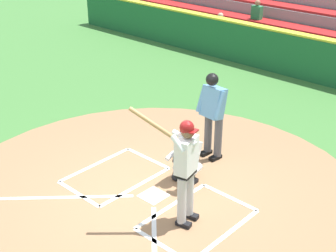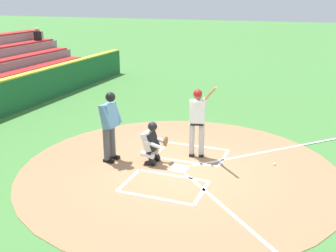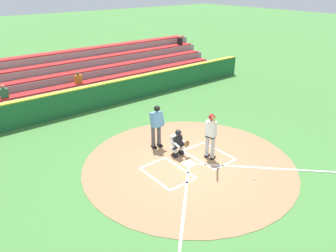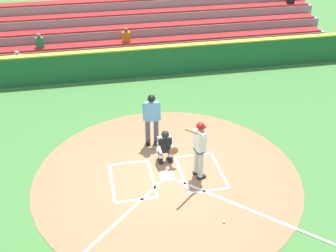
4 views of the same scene
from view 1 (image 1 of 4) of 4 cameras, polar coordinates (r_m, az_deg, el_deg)
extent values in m
plane|color=#427A38|center=(8.91, -1.73, -8.28)|extent=(120.00, 120.00, 0.00)
cylinder|color=#99704C|center=(8.90, -1.73, -8.24)|extent=(8.00, 8.00, 0.01)
cube|color=white|center=(8.90, -1.73, -8.20)|extent=(0.44, 0.44, 0.01)
cube|color=white|center=(8.92, 7.27, -8.33)|extent=(1.20, 0.08, 0.01)
cube|color=white|center=(7.79, -0.82, -13.86)|extent=(1.20, 0.08, 0.01)
cube|color=white|center=(8.64, 0.43, -9.33)|extent=(0.08, 1.80, 0.01)
cube|color=white|center=(8.04, 6.91, -12.61)|extent=(0.08, 1.80, 0.01)
cube|color=white|center=(10.07, -2.42, -3.82)|extent=(1.20, 0.08, 0.01)
cube|color=white|center=(9.09, -10.54, -7.87)|extent=(1.20, 0.08, 0.01)
cube|color=white|center=(9.17, -3.75, -7.11)|extent=(0.08, 1.80, 0.01)
cube|color=white|center=(9.95, -8.55, -4.50)|extent=(0.08, 1.80, 0.01)
cylinder|color=#BCBCBC|center=(8.10, 2.53, -7.87)|extent=(0.15, 0.15, 0.84)
cube|color=black|center=(8.35, 2.71, -10.55)|extent=(0.28, 0.17, 0.09)
cylinder|color=#BCBCBC|center=(7.91, 1.63, -8.78)|extent=(0.15, 0.15, 0.84)
cube|color=black|center=(8.16, 1.84, -11.49)|extent=(0.28, 0.17, 0.09)
cube|color=black|center=(7.75, 2.14, -5.44)|extent=(0.29, 0.38, 0.10)
cube|color=white|center=(7.60, 2.18, -3.44)|extent=(0.32, 0.44, 0.60)
sphere|color=brown|center=(7.40, 2.37, -0.71)|extent=(0.21, 0.21, 0.21)
sphere|color=maroon|center=(7.37, 2.24, -0.18)|extent=(0.23, 0.23, 0.23)
cube|color=maroon|center=(7.34, 2.99, -0.62)|extent=(0.14, 0.19, 0.02)
cylinder|color=white|center=(7.50, 1.93, -1.43)|extent=(0.44, 0.18, 0.21)
cylinder|color=white|center=(7.33, 1.15, -2.08)|extent=(0.28, 0.15, 0.29)
cylinder|color=#AD7F4C|center=(7.26, -1.83, 0.27)|extent=(0.61, 0.49, 0.53)
cylinder|color=#AD7F4C|center=(7.34, 0.87, -1.53)|extent=(0.10, 0.11, 0.08)
cube|color=black|center=(9.22, 2.83, -6.65)|extent=(0.13, 0.26, 0.09)
cube|color=black|center=(9.11, 2.69, -5.93)|extent=(0.13, 0.25, 0.37)
cylinder|color=silver|center=(9.14, 3.10, -5.25)|extent=(0.16, 0.36, 0.21)
cube|color=black|center=(9.39, 1.30, -5.96)|extent=(0.13, 0.26, 0.09)
cube|color=black|center=(9.29, 1.15, -5.24)|extent=(0.13, 0.25, 0.37)
cylinder|color=silver|center=(9.31, 1.56, -4.58)|extent=(0.16, 0.36, 0.21)
cube|color=silver|center=(9.06, 2.40, -3.04)|extent=(0.41, 0.37, 0.52)
cube|color=black|center=(8.99, 1.95, -3.30)|extent=(0.43, 0.23, 0.46)
sphere|color=tan|center=(8.84, 2.15, -1.10)|extent=(0.21, 0.21, 0.21)
sphere|color=black|center=(8.82, 2.07, -1.03)|extent=(0.24, 0.24, 0.24)
cylinder|color=silver|center=(8.85, 2.70, -3.97)|extent=(0.10, 0.45, 0.20)
cylinder|color=silver|center=(9.07, 0.74, -3.14)|extent=(0.10, 0.45, 0.20)
ellipsoid|color=brown|center=(8.73, 1.87, -4.63)|extent=(0.28, 0.11, 0.28)
cylinder|color=#4C4C51|center=(9.88, 5.93, -1.30)|extent=(0.16, 0.16, 0.86)
cube|color=black|center=(10.07, 5.62, -3.75)|extent=(0.15, 0.29, 0.09)
cylinder|color=#4C4C51|center=(10.05, 4.76, -0.76)|extent=(0.16, 0.16, 0.86)
cube|color=black|center=(10.23, 4.47, -3.18)|extent=(0.15, 0.29, 0.09)
cube|color=#5B8EB7|center=(9.63, 5.36, 2.83)|extent=(0.47, 0.40, 0.66)
sphere|color=beige|center=(9.43, 5.31, 5.40)|extent=(0.22, 0.22, 0.22)
sphere|color=black|center=(9.41, 5.23, 5.49)|extent=(0.25, 0.25, 0.25)
cylinder|color=#5B8EB7|center=(9.41, 6.10, 2.45)|extent=(0.12, 0.29, 0.56)
cylinder|color=#5B8EB7|center=(9.71, 4.01, 3.28)|extent=(0.12, 0.29, 0.56)
cube|color=#2D844C|center=(17.65, 10.44, 13.02)|extent=(0.36, 0.22, 0.46)
sphere|color=#9E7051|center=(17.58, 10.53, 14.10)|extent=(0.20, 0.20, 0.20)
cube|color=white|center=(17.59, 6.17, 11.74)|extent=(0.36, 0.22, 0.46)
sphere|color=beige|center=(17.51, 6.22, 12.82)|extent=(0.20, 0.20, 0.20)
camera|label=2|loc=(14.14, -40.05, 16.94)|focal=42.62mm
camera|label=3|loc=(12.88, -64.45, 18.95)|focal=34.99mm
camera|label=4|loc=(9.11, -89.97, 20.58)|focal=45.49mm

